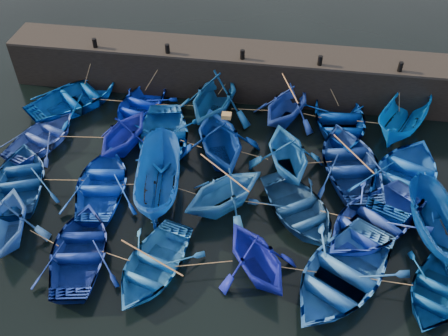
# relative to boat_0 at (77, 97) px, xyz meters

# --- Properties ---
(ground) EXTENTS (120.00, 120.00, 0.00)m
(ground) POSITION_rel_boat_0_xyz_m (8.80, -7.73, -0.56)
(ground) COLOR black
(ground) RESTS_ON ground
(quay_wall) EXTENTS (26.00, 2.50, 2.50)m
(quay_wall) POSITION_rel_boat_0_xyz_m (8.80, 2.77, 0.69)
(quay_wall) COLOR black
(quay_wall) RESTS_ON ground
(quay_top) EXTENTS (26.00, 2.50, 0.12)m
(quay_top) POSITION_rel_boat_0_xyz_m (8.80, 2.77, 2.00)
(quay_top) COLOR black
(quay_top) RESTS_ON quay_wall
(bollard_0) EXTENTS (0.24, 0.24, 0.50)m
(bollard_0) POSITION_rel_boat_0_xyz_m (0.80, 1.87, 2.31)
(bollard_0) COLOR black
(bollard_0) RESTS_ON quay_top
(bollard_1) EXTENTS (0.24, 0.24, 0.50)m
(bollard_1) POSITION_rel_boat_0_xyz_m (4.80, 1.87, 2.31)
(bollard_1) COLOR black
(bollard_1) RESTS_ON quay_top
(bollard_2) EXTENTS (0.24, 0.24, 0.50)m
(bollard_2) POSITION_rel_boat_0_xyz_m (8.80, 1.87, 2.31)
(bollard_2) COLOR black
(bollard_2) RESTS_ON quay_top
(bollard_3) EXTENTS (0.24, 0.24, 0.50)m
(bollard_3) POSITION_rel_boat_0_xyz_m (12.80, 1.87, 2.31)
(bollard_3) COLOR black
(bollard_3) RESTS_ON quay_top
(bollard_4) EXTENTS (0.24, 0.24, 0.50)m
(bollard_4) POSITION_rel_boat_0_xyz_m (16.80, 1.87, 2.31)
(bollard_4) COLOR black
(bollard_4) RESTS_ON quay_top
(boat_0) EXTENTS (6.48, 6.64, 1.13)m
(boat_0) POSITION_rel_boat_0_xyz_m (0.00, 0.00, 0.00)
(boat_0) COLOR #003E98
(boat_0) RESTS_ON ground
(boat_1) EXTENTS (4.07, 4.99, 0.91)m
(boat_1) POSITION_rel_boat_0_xyz_m (3.51, 0.02, -0.11)
(boat_1) COLOR #0522C9
(boat_1) RESTS_ON ground
(boat_2) EXTENTS (5.07, 5.60, 2.57)m
(boat_2) POSITION_rel_boat_0_xyz_m (7.57, 0.23, 0.72)
(boat_2) COLOR navy
(boat_2) RESTS_ON ground
(boat_3) EXTENTS (4.88, 5.15, 2.13)m
(boat_3) POSITION_rel_boat_0_xyz_m (11.36, 0.38, 0.50)
(boat_3) COLOR navy
(boat_3) RESTS_ON ground
(boat_4) EXTENTS (4.62, 5.95, 1.14)m
(boat_4) POSITION_rel_boat_0_xyz_m (14.09, 0.16, 0.01)
(boat_4) COLOR navy
(boat_4) RESTS_ON ground
(boat_5) EXTENTS (3.91, 5.43, 1.97)m
(boat_5) POSITION_rel_boat_0_xyz_m (17.22, 0.11, 0.42)
(boat_5) COLOR #0556B9
(boat_5) RESTS_ON ground
(boat_6) EXTENTS (4.43, 5.15, 0.90)m
(boat_6) POSITION_rel_boat_0_xyz_m (-0.52, -3.32, -0.11)
(boat_6) COLOR #2B48A4
(boat_6) RESTS_ON ground
(boat_7) EXTENTS (4.11, 4.47, 1.97)m
(boat_7) POSITION_rel_boat_0_xyz_m (3.64, -3.06, 0.42)
(boat_7) COLOR #111E9A
(boat_7) RESTS_ON ground
(boat_8) EXTENTS (4.78, 5.95, 1.10)m
(boat_8) POSITION_rel_boat_0_xyz_m (5.46, -2.70, -0.01)
(boat_8) COLOR #0948A3
(boat_8) RESTS_ON ground
(boat_9) EXTENTS (5.55, 5.92, 2.49)m
(boat_9) POSITION_rel_boat_0_xyz_m (8.39, -3.10, 0.68)
(boat_9) COLOR navy
(boat_9) RESTS_ON ground
(boat_10) EXTENTS (4.60, 4.99, 2.18)m
(boat_10) POSITION_rel_boat_0_xyz_m (11.63, -3.47, 0.53)
(boat_10) COLOR blue
(boat_10) RESTS_ON ground
(boat_11) EXTENTS (5.09, 6.29, 1.15)m
(boat_11) POSITION_rel_boat_0_xyz_m (14.57, -3.18, 0.01)
(boat_11) COLOR navy
(boat_11) RESTS_ON ground
(boat_12) EXTENTS (6.02, 6.85, 1.18)m
(boat_12) POSITION_rel_boat_0_xyz_m (16.99, -3.77, 0.03)
(boat_12) COLOR blue
(boat_12) RESTS_ON ground
(boat_13) EXTENTS (4.81, 5.60, 0.98)m
(boat_13) POSITION_rel_boat_0_xyz_m (-0.22, -6.37, -0.07)
(boat_13) COLOR navy
(boat_13) RESTS_ON ground
(boat_14) EXTENTS (4.05, 5.20, 0.99)m
(boat_14) POSITION_rel_boat_0_xyz_m (3.55, -6.12, -0.07)
(boat_14) COLOR blue
(boat_14) RESTS_ON ground
(boat_15) EXTENTS (2.61, 5.31, 1.97)m
(boat_15) POSITION_rel_boat_0_xyz_m (6.07, -5.98, 0.42)
(boat_15) COLOR #104A9F
(boat_15) RESTS_ON ground
(boat_16) EXTENTS (5.27, 5.26, 2.11)m
(boat_16) POSITION_rel_boat_0_xyz_m (9.07, -6.30, 0.49)
(boat_16) COLOR blue
(boat_16) RESTS_ON ground
(boat_17) EXTENTS (5.35, 5.72, 0.97)m
(boat_17) POSITION_rel_boat_0_xyz_m (12.30, -6.38, -0.08)
(boat_17) COLOR navy
(boat_17) RESTS_ON ground
(boat_18) EXTENTS (6.55, 6.67, 1.13)m
(boat_18) POSITION_rel_boat_0_xyz_m (15.34, -6.62, 0.00)
(boat_18) COLOR blue
(boat_18) RESTS_ON ground
(boat_19) EXTENTS (2.75, 4.81, 1.75)m
(boat_19) POSITION_rel_boat_0_xyz_m (17.71, -6.80, 0.31)
(boat_19) COLOR navy
(boat_19) RESTS_ON ground
(boat_20) EXTENTS (4.15, 4.49, 1.96)m
(boat_20) POSITION_rel_boat_0_xyz_m (0.63, -9.22, 0.42)
(boat_20) COLOR blue
(boat_20) RESTS_ON ground
(boat_21) EXTENTS (4.17, 5.24, 0.98)m
(boat_21) POSITION_rel_boat_0_xyz_m (3.88, -9.81, -0.07)
(boat_21) COLOR navy
(boat_21) RESTS_ON ground
(boat_22) EXTENTS (4.19, 5.08, 0.91)m
(boat_22) POSITION_rel_boat_0_xyz_m (6.86, -10.08, -0.11)
(boat_22) COLOR blue
(boat_22) RESTS_ON ground
(boat_23) EXTENTS (4.77, 4.89, 1.96)m
(boat_23) POSITION_rel_boat_0_xyz_m (10.78, -9.50, 0.42)
(boat_23) COLOR #0E18A5
(boat_23) RESTS_ON ground
(boat_24) EXTENTS (6.42, 7.01, 1.19)m
(boat_24) POSITION_rel_boat_0_xyz_m (13.99, -9.53, 0.03)
(boat_24) COLOR blue
(boat_24) RESTS_ON ground
(boat_25) EXTENTS (4.39, 4.97, 0.85)m
(boat_25) POSITION_rel_boat_0_xyz_m (17.51, -9.59, -0.14)
(boat_25) COLOR navy
(boat_25) RESTS_ON ground
(wooden_crate) EXTENTS (0.43, 0.36, 0.22)m
(wooden_crate) POSITION_rel_boat_0_xyz_m (8.69, -3.10, 2.04)
(wooden_crate) COLOR olive
(wooden_crate) RESTS_ON boat_9
(mooring_ropes) EXTENTS (17.27, 11.90, 2.10)m
(mooring_ropes) POSITION_rel_boat_0_xyz_m (8.57, -2.73, 0.32)
(mooring_ropes) COLOR tan
(mooring_ropes) RESTS_ON ground
(loose_oars) EXTENTS (9.97, 12.54, 1.27)m
(loose_oars) POSITION_rel_boat_0_xyz_m (10.47, -4.80, 1.04)
(loose_oars) COLOR #99724C
(loose_oars) RESTS_ON ground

